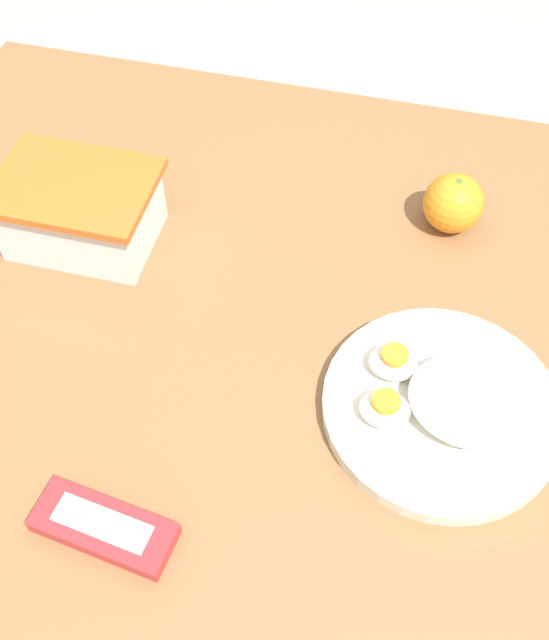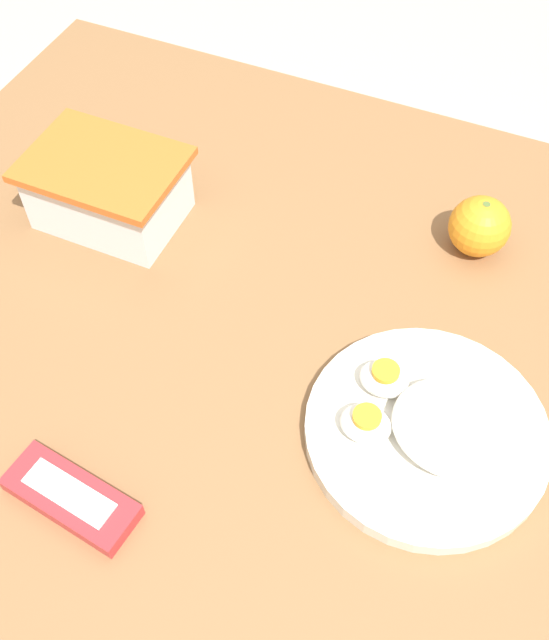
{
  "view_description": "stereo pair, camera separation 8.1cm",
  "coord_description": "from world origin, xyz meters",
  "px_view_note": "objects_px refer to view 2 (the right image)",
  "views": [
    {
      "loc": [
        0.1,
        -0.47,
        1.45
      ],
      "look_at": [
        -0.02,
        0.0,
        0.8
      ],
      "focal_mm": 42.0,
      "sensor_mm": 36.0,
      "label": 1
    },
    {
      "loc": [
        0.17,
        -0.44,
        1.45
      ],
      "look_at": [
        -0.02,
        0.0,
        0.8
      ],
      "focal_mm": 42.0,
      "sensor_mm": 36.0,
      "label": 2
    }
  ],
  "objects_px": {
    "rice_plate": "(430,428)",
    "food_container": "(109,193)",
    "orange_fruit": "(480,226)",
    "candy_bar": "(71,497)"
  },
  "relations": [
    {
      "from": "food_container",
      "to": "candy_bar",
      "type": "relative_size",
      "value": 1.32
    },
    {
      "from": "rice_plate",
      "to": "candy_bar",
      "type": "height_order",
      "value": "rice_plate"
    },
    {
      "from": "rice_plate",
      "to": "candy_bar",
      "type": "bearing_deg",
      "value": -145.2
    },
    {
      "from": "orange_fruit",
      "to": "candy_bar",
      "type": "relative_size",
      "value": 0.53
    },
    {
      "from": "orange_fruit",
      "to": "candy_bar",
      "type": "distance_m",
      "value": 0.55
    },
    {
      "from": "orange_fruit",
      "to": "rice_plate",
      "type": "bearing_deg",
      "value": -85.11
    },
    {
      "from": "food_container",
      "to": "orange_fruit",
      "type": "xyz_separation_m",
      "value": [
        0.43,
        0.13,
        -0.0
      ]
    },
    {
      "from": "orange_fruit",
      "to": "rice_plate",
      "type": "relative_size",
      "value": 0.3
    },
    {
      "from": "food_container",
      "to": "rice_plate",
      "type": "height_order",
      "value": "food_container"
    },
    {
      "from": "rice_plate",
      "to": "food_container",
      "type": "bearing_deg",
      "value": 162.49
    }
  ]
}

